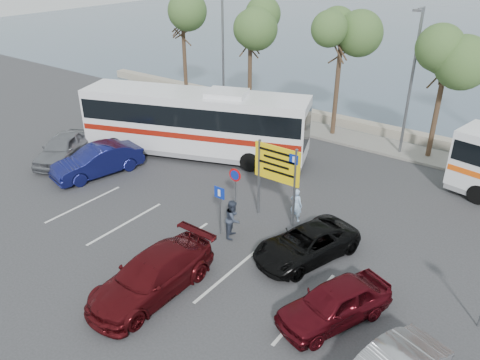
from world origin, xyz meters
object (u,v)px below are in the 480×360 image
Objects in this scene: street_lamp_left at (222,48)px; pedestrian_near at (296,205)px; car_red at (335,303)px; direction_sign at (277,170)px; suv_black at (306,244)px; car_maroon at (152,276)px; pedestrian_far at (233,219)px; coach_bus_left at (195,125)px; street_lamp_right at (412,76)px; car_silver_a at (63,148)px; car_blue at (97,161)px.

street_lamp_left reaches higher than pedestrian_near.
direction_sign is at bearing 162.90° from car_red.
suv_black is (2.48, -1.70, -1.82)m from direction_sign.
car_maroon is 4.50m from pedestrian_far.
coach_bus_left is 2.55× the size of car_maroon.
street_lamp_right is at bearing 124.62° from car_red.
car_blue reaches higher than car_silver_a.
car_silver_a is 3.00m from car_blue.
street_lamp_right is 17.68m from car_maroon.
car_maroon is (10.18, -17.02, -3.87)m from street_lamp_left.
car_blue reaches higher than suv_black.
car_blue is 9.33m from pedestrian_far.
car_red is (14.88, -2.46, -0.10)m from car_blue.
street_lamp_right is 10.73m from direction_sign.
pedestrian_near is at bearing 28.55° from direction_sign.
coach_bus_left is 12.08m from car_maroon.
coach_bus_left is 2.91× the size of suv_black.
street_lamp_left is 15.24m from direction_sign.
pedestrian_near is at bearing -96.95° from street_lamp_right.
suv_black is (9.98, -5.00, -1.22)m from coach_bus_left.
car_silver_a is 1.01× the size of suv_black.
coach_bus_left is 11.23m from suv_black.
car_silver_a is 2.86× the size of pedestrian_near.
direction_sign is 0.82× the size of suv_black.
street_lamp_left is 12.77m from car_silver_a.
pedestrian_far is at bearing -102.10° from street_lamp_right.
coach_bus_left is (-9.50, -7.02, -2.76)m from street_lamp_right.
car_red is at bearing 132.62° from pedestrian_near.
direction_sign reaches higher than pedestrian_near.
direction_sign is 0.81× the size of car_silver_a.
pedestrian_far is (-0.69, -2.20, -1.58)m from direction_sign.
car_silver_a reaches higher than suv_black.
car_silver_a reaches higher than car_maroon.
pedestrian_far is at bearing -50.51° from street_lamp_left.
car_blue is at bearing -170.37° from direction_sign.
street_lamp_left is 1.59× the size of car_maroon.
street_lamp_left is 21.85m from car_red.
coach_bus_left is 14.50m from car_red.
street_lamp_right reaches higher than pedestrian_far.
street_lamp_left is at bearing 121.86° from car_maroon.
suv_black is at bearing 157.62° from car_red.
street_lamp_left is at bearing 116.50° from coach_bus_left.
direction_sign is 8.22m from coach_bus_left.
car_silver_a is (-15.00, -12.02, -3.84)m from street_lamp_right.
street_lamp_left is at bearing 18.65° from pedestrian_far.
street_lamp_right reaches higher than suv_black.
street_lamp_right is 12.13m from coach_bus_left.
car_silver_a is (-13.00, -1.70, -1.67)m from direction_sign.
pedestrian_far is at bearing 89.26° from car_maroon.
direction_sign is 0.72× the size of car_maroon.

